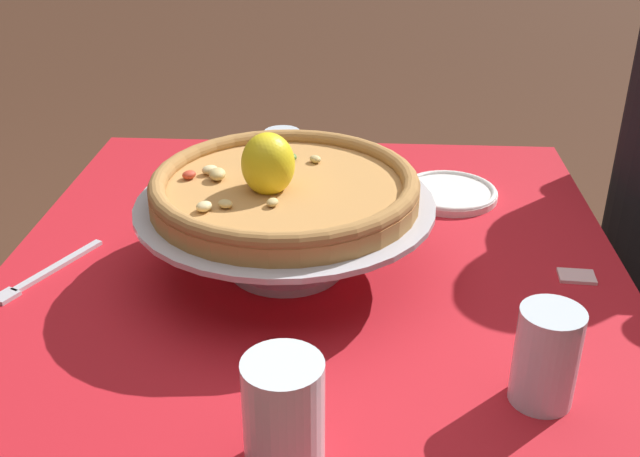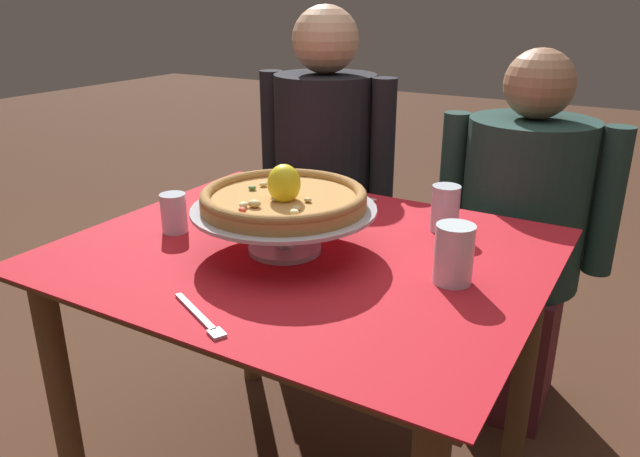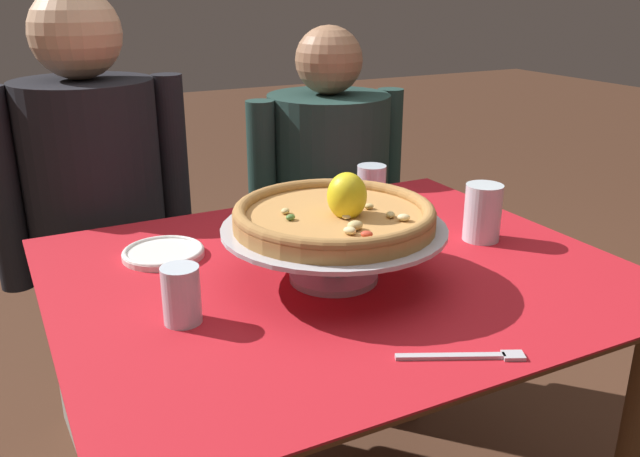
{
  "view_description": "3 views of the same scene",
  "coord_description": "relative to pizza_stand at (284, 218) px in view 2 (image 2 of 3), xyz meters",
  "views": [
    {
      "loc": [
        0.9,
        0.07,
        1.27
      ],
      "look_at": [
        -0.08,
        0.01,
        0.76
      ],
      "focal_mm": 42.44,
      "sensor_mm": 36.0,
      "label": 1
    },
    {
      "loc": [
        0.68,
        -1.1,
        1.26
      ],
      "look_at": [
        0.02,
        0.04,
        0.76
      ],
      "focal_mm": 34.29,
      "sensor_mm": 36.0,
      "label": 2
    },
    {
      "loc": [
        -0.57,
        -1.03,
        1.24
      ],
      "look_at": [
        -0.05,
        -0.01,
        0.82
      ],
      "focal_mm": 37.4,
      "sensor_mm": 36.0,
      "label": 3
    }
  ],
  "objects": [
    {
      "name": "dining_table",
      "position": [
        0.03,
        0.04,
        -0.19
      ],
      "size": [
        1.06,
        0.9,
        0.72
      ],
      "color": "brown",
      "rests_on": "ground"
    },
    {
      "name": "pizza_stand",
      "position": [
        0.0,
        0.0,
        0.0
      ],
      "size": [
        0.41,
        0.41,
        0.1
      ],
      "color": "#B7B7C1",
      "rests_on": "dining_table"
    },
    {
      "name": "pizza",
      "position": [
        0.0,
        -0.0,
        0.05
      ],
      "size": [
        0.37,
        0.37,
        0.1
      ],
      "color": "#BC8447",
      "rests_on": "pizza_stand"
    },
    {
      "name": "water_glass_back_right",
      "position": [
        0.27,
        0.31,
        -0.03
      ],
      "size": [
        0.07,
        0.07,
        0.11
      ],
      "color": "silver",
      "rests_on": "dining_table"
    },
    {
      "name": "water_glass_side_right",
      "position": [
        0.38,
        0.04,
        -0.03
      ],
      "size": [
        0.08,
        0.08,
        0.12
      ],
      "color": "silver",
      "rests_on": "dining_table"
    },
    {
      "name": "water_glass_side_left",
      "position": [
        -0.3,
        -0.04,
        -0.04
      ],
      "size": [
        0.06,
        0.06,
        0.1
      ],
      "color": "silver",
      "rests_on": "dining_table"
    },
    {
      "name": "side_plate",
      "position": [
        -0.25,
        0.25,
        -0.07
      ],
      "size": [
        0.16,
        0.16,
        0.02
      ],
      "color": "white",
      "rests_on": "dining_table"
    },
    {
      "name": "dinner_fork",
      "position": [
        0.04,
        -0.34,
        -0.08
      ],
      "size": [
        0.18,
        0.1,
        0.01
      ],
      "color": "#B7B7C1",
      "rests_on": "dining_table"
    },
    {
      "name": "sugar_packet",
      "position": [
        0.0,
        0.41,
        -0.08
      ],
      "size": [
        0.04,
        0.05,
        0.0
      ],
      "primitive_type": "cube",
      "rotation": [
        0.0,
        0.0,
        1.5
      ],
      "color": "beige",
      "rests_on": "dining_table"
    },
    {
      "name": "diner_left",
      "position": [
        -0.31,
        0.72,
        -0.2
      ],
      "size": [
        0.5,
        0.36,
        1.24
      ],
      "color": "gray",
      "rests_on": "ground"
    },
    {
      "name": "diner_right",
      "position": [
        0.37,
        0.72,
        -0.25
      ],
      "size": [
        0.52,
        0.38,
        1.13
      ],
      "color": "maroon",
      "rests_on": "ground"
    }
  ]
}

